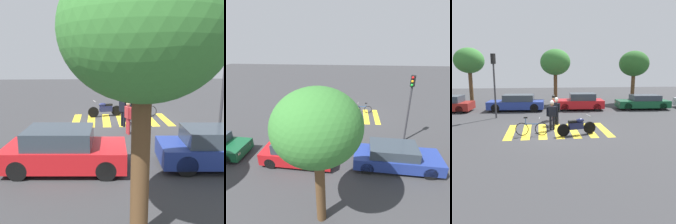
# 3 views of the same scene
# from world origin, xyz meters

# --- Properties ---
(ground_plane) EXTENTS (60.00, 60.00, 0.00)m
(ground_plane) POSITION_xyz_m (0.00, 0.00, 0.00)
(ground_plane) COLOR #38383A
(police_motorcycle) EXTENTS (2.18, 0.80, 1.05)m
(police_motorcycle) POSITION_xyz_m (0.93, -0.95, 0.47)
(police_motorcycle) COLOR black
(police_motorcycle) RESTS_ON ground_plane
(leaning_bicycle) EXTENTS (1.76, 0.46, 1.01)m
(leaning_bicycle) POSITION_xyz_m (-1.49, -0.80, 0.39)
(leaning_bicycle) COLOR black
(leaning_bicycle) RESTS_ON ground_plane
(officer_on_foot) EXTENTS (0.44, 0.56, 1.78)m
(officer_on_foot) POSITION_xyz_m (0.02, 1.47, 1.02)
(officer_on_foot) COLOR black
(officer_on_foot) RESTS_ON ground_plane
(officer_by_motorcycle) EXTENTS (0.65, 0.26, 1.74)m
(officer_by_motorcycle) POSITION_xyz_m (-0.33, 0.26, 1.00)
(officer_by_motorcycle) COLOR black
(officer_by_motorcycle) RESTS_ON ground_plane
(pedestrian_bystander) EXTENTS (0.32, 0.64, 1.74)m
(pedestrian_bystander) POSITION_xyz_m (-0.08, 2.89, 1.00)
(pedestrian_bystander) COLOR #B22D33
(pedestrian_bystander) RESTS_ON ground_plane
(crosswalk_stripes) EXTENTS (5.85, 3.25, 0.01)m
(crosswalk_stripes) POSITION_xyz_m (-0.00, 0.00, 0.00)
(crosswalk_stripes) COLOR yellow
(crosswalk_stripes) RESTS_ON ground_plane
(car_blue_hatchback) EXTENTS (4.75, 1.99, 1.37)m
(car_blue_hatchback) POSITION_xyz_m (-2.96, 6.83, 0.66)
(car_blue_hatchback) COLOR black
(car_blue_hatchback) RESTS_ON ground_plane
(car_red_convertible) EXTENTS (4.09, 2.03, 1.43)m
(car_red_convertible) POSITION_xyz_m (2.54, 6.76, 0.68)
(car_red_convertible) COLOR black
(car_red_convertible) RESTS_ON ground_plane
(traffic_light_pole) EXTENTS (0.33, 0.36, 4.56)m
(traffic_light_pole) POSITION_xyz_m (-4.18, 3.94, 3.04)
(traffic_light_pole) COLOR #38383D
(traffic_light_pole) RESTS_ON ground_plane
(street_tree_mid) EXTENTS (2.98, 2.98, 5.42)m
(street_tree_mid) POSITION_xyz_m (0.60, 10.29, 4.11)
(street_tree_mid) COLOR brown
(street_tree_mid) RESTS_ON ground_plane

